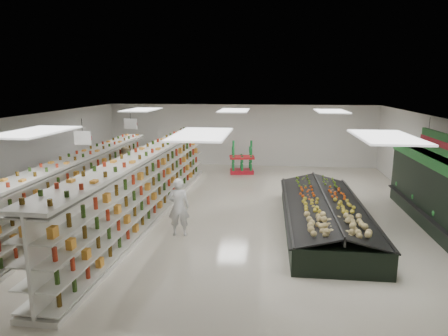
# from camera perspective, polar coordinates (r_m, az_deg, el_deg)

# --- Properties ---
(floor) EXTENTS (16.00, 16.00, 0.00)m
(floor) POSITION_cam_1_polar(r_m,az_deg,el_deg) (13.60, -0.19, -6.34)
(floor) COLOR beige
(floor) RESTS_ON ground
(ceiling) EXTENTS (14.00, 16.00, 0.02)m
(ceiling) POSITION_cam_1_polar(r_m,az_deg,el_deg) (12.95, -0.20, 7.22)
(ceiling) COLOR white
(ceiling) RESTS_ON wall_back
(wall_back) EXTENTS (14.00, 0.02, 3.20)m
(wall_back) POSITION_cam_1_polar(r_m,az_deg,el_deg) (21.04, 2.39, 4.70)
(wall_back) COLOR silver
(wall_back) RESTS_ON floor
(wall_front) EXTENTS (14.00, 0.02, 3.20)m
(wall_front) POSITION_cam_1_polar(r_m,az_deg,el_deg) (5.72, -10.12, -16.20)
(wall_front) COLOR silver
(wall_front) RESTS_ON floor
(wall_left) EXTENTS (0.02, 16.00, 3.20)m
(wall_left) POSITION_cam_1_polar(r_m,az_deg,el_deg) (15.63, -26.61, 0.85)
(wall_left) COLOR silver
(wall_left) RESTS_ON floor
(wall_right) EXTENTS (0.02, 16.00, 3.20)m
(wall_right) POSITION_cam_1_polar(r_m,az_deg,el_deg) (14.19, 29.13, -0.42)
(wall_right) COLOR silver
(wall_right) RESTS_ON floor
(aisle_sign_near) EXTENTS (0.52, 0.06, 0.75)m
(aisle_sign_near) POSITION_cam_1_polar(r_m,az_deg,el_deg) (12.15, -19.52, 4.08)
(aisle_sign_near) COLOR white
(aisle_sign_near) RESTS_ON ceiling
(aisle_sign_far) EXTENTS (0.52, 0.06, 0.75)m
(aisle_sign_far) POSITION_cam_1_polar(r_m,az_deg,el_deg) (15.82, -13.19, 6.15)
(aisle_sign_far) COLOR white
(aisle_sign_far) RESTS_ON ceiling
(hortifruti_banner) EXTENTS (0.12, 3.20, 0.95)m
(hortifruti_banner) POSITION_cam_1_polar(r_m,az_deg,el_deg) (12.37, 28.99, 2.92)
(hortifruti_banner) COLOR #1E7128
(hortifruti_banner) RESTS_ON ceiling
(gondola_left) EXTENTS (0.92, 11.18, 1.94)m
(gondola_left) POSITION_cam_1_polar(r_m,az_deg,el_deg) (14.29, -19.59, -2.44)
(gondola_left) COLOR white
(gondola_left) RESTS_ON floor
(gondola_center) EXTENTS (1.40, 12.53, 2.17)m
(gondola_center) POSITION_cam_1_polar(r_m,az_deg,el_deg) (13.22, -10.73, -2.60)
(gondola_center) COLOR white
(gondola_center) RESTS_ON floor
(produce_island) EXTENTS (2.45, 6.67, 0.99)m
(produce_island) POSITION_cam_1_polar(r_m,az_deg,el_deg) (12.46, 14.09, -6.27)
(produce_island) COLOR black
(produce_island) RESTS_ON floor
(soda_endcap) EXTENTS (1.27, 0.95, 1.49)m
(soda_endcap) POSITION_cam_1_polar(r_m,az_deg,el_deg) (19.23, 2.56, 1.35)
(soda_endcap) COLOR #A91320
(soda_endcap) RESTS_ON floor
(shopper_main) EXTENTS (0.64, 0.45, 1.69)m
(shopper_main) POSITION_cam_1_polar(r_m,az_deg,el_deg) (11.45, -6.50, -5.53)
(shopper_main) COLOR white
(shopper_main) RESTS_ON floor
(shopper_background) EXTENTS (0.87, 1.02, 1.80)m
(shopper_background) POSITION_cam_1_polar(r_m,az_deg,el_deg) (16.67, -13.64, -0.03)
(shopper_background) COLOR #A08462
(shopper_background) RESTS_ON floor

